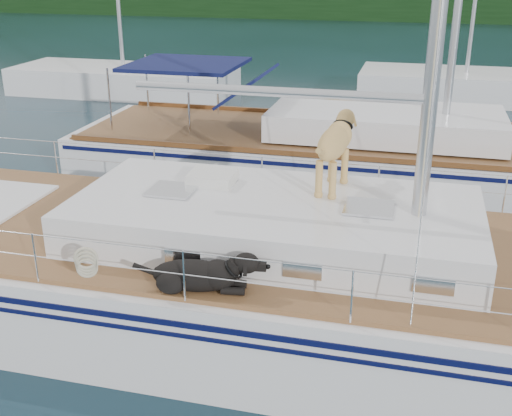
# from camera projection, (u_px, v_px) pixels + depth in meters

# --- Properties ---
(ground) EXTENTS (120.00, 120.00, 0.00)m
(ground) POSITION_uv_depth(u_px,v_px,m) (218.00, 315.00, 9.08)
(ground) COLOR black
(ground) RESTS_ON ground
(shore_bank) EXTENTS (92.00, 1.00, 1.20)m
(shore_bank) POSITION_uv_depth(u_px,v_px,m) (395.00, 11.00, 50.46)
(shore_bank) COLOR #595147
(shore_bank) RESTS_ON ground
(main_sailboat) EXTENTS (12.00, 3.80, 14.01)m
(main_sailboat) POSITION_uv_depth(u_px,v_px,m) (224.00, 273.00, 8.80)
(main_sailboat) COLOR silver
(main_sailboat) RESTS_ON ground
(neighbor_sailboat) EXTENTS (11.00, 3.50, 13.30)m
(neighbor_sailboat) POSITION_uv_depth(u_px,v_px,m) (332.00, 157.00, 14.01)
(neighbor_sailboat) COLOR silver
(neighbor_sailboat) RESTS_ON ground
(bg_boat_west) EXTENTS (8.00, 3.00, 11.65)m
(bg_boat_west) POSITION_uv_depth(u_px,v_px,m) (124.00, 81.00, 23.36)
(bg_boat_west) COLOR silver
(bg_boat_west) RESTS_ON ground
(bg_boat_center) EXTENTS (7.20, 3.00, 11.65)m
(bg_boat_center) POSITION_uv_depth(u_px,v_px,m) (465.00, 86.00, 22.40)
(bg_boat_center) COLOR silver
(bg_boat_center) RESTS_ON ground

